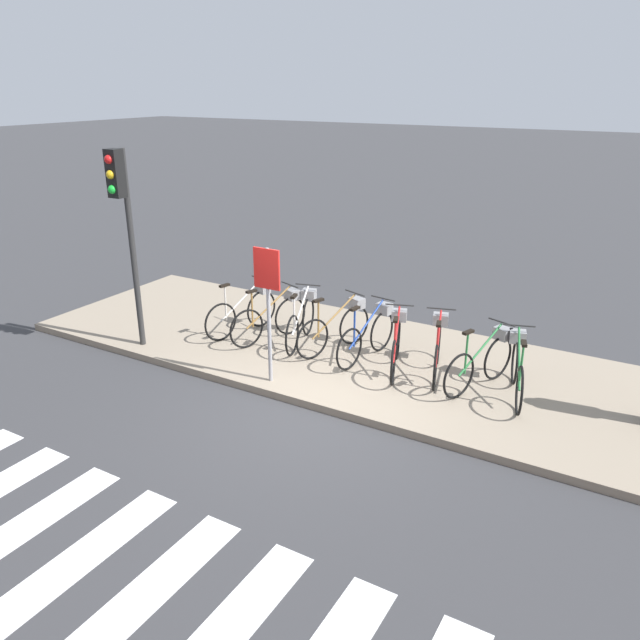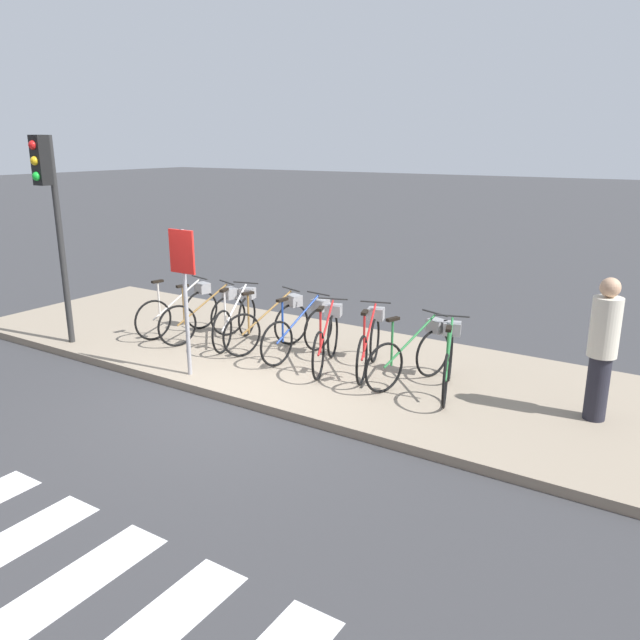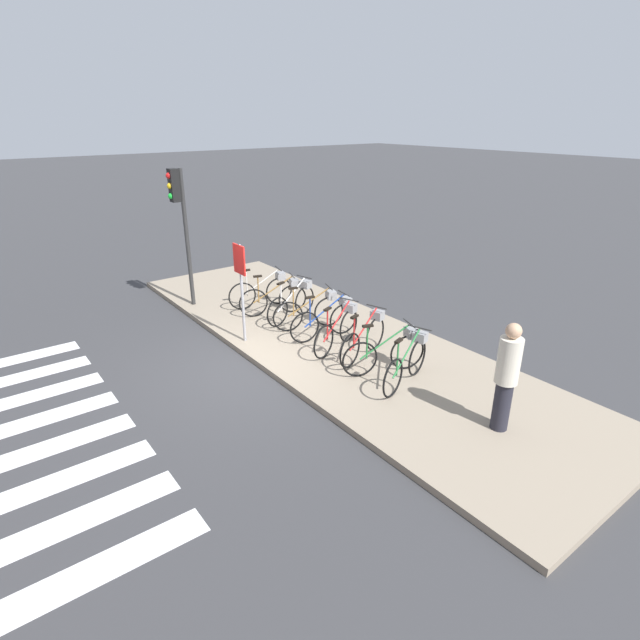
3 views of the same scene
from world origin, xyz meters
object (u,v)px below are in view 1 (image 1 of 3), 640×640
at_px(parked_bicycle_5, 396,342).
at_px(parked_bicycle_8, 517,367).
at_px(parked_bicycle_1, 273,316).
at_px(traffic_light, 123,208).
at_px(parked_bicycle_6, 438,347).
at_px(sign_post, 268,293).
at_px(parked_bicycle_4, 369,333).
at_px(parked_bicycle_2, 302,318).
at_px(parked_bicycle_0, 245,309).
at_px(parked_bicycle_7, 483,359).
at_px(parked_bicycle_3, 338,325).

bearing_deg(parked_bicycle_5, parked_bicycle_8, 1.48).
xyz_separation_m(parked_bicycle_1, traffic_light, (-1.87, -1.45, 1.97)).
distance_m(parked_bicycle_6, sign_post, 2.80).
distance_m(parked_bicycle_4, traffic_light, 4.47).
bearing_deg(sign_post, parked_bicycle_1, 122.52).
height_order(parked_bicycle_8, sign_post, sign_post).
height_order(parked_bicycle_4, parked_bicycle_6, same).
bearing_deg(parked_bicycle_2, parked_bicycle_5, -4.85).
distance_m(parked_bicycle_0, traffic_light, 2.76).
height_order(parked_bicycle_6, traffic_light, traffic_light).
height_order(parked_bicycle_4, parked_bicycle_5, same).
bearing_deg(parked_bicycle_8, parked_bicycle_7, 178.61).
xyz_separation_m(parked_bicycle_2, sign_post, (0.39, -1.55, 0.99)).
xyz_separation_m(parked_bicycle_2, parked_bicycle_3, (0.71, 0.02, 0.00)).
bearing_deg(traffic_light, parked_bicycle_0, 50.55).
xyz_separation_m(parked_bicycle_5, parked_bicycle_8, (1.89, 0.05, 0.00)).
bearing_deg(parked_bicycle_4, parked_bicycle_8, -2.27).
xyz_separation_m(parked_bicycle_1, parked_bicycle_8, (4.26, 0.04, 0.00)).
bearing_deg(sign_post, parked_bicycle_8, 23.23).
distance_m(parked_bicycle_2, parked_bicycle_4, 1.32).
relative_size(parked_bicycle_2, sign_post, 0.77).
distance_m(parked_bicycle_8, traffic_light, 6.60).
distance_m(parked_bicycle_0, parked_bicycle_6, 3.64).
distance_m(parked_bicycle_2, traffic_light, 3.48).
relative_size(parked_bicycle_1, parked_bicycle_2, 0.98).
bearing_deg(parked_bicycle_7, parked_bicycle_4, 177.50).
height_order(parked_bicycle_7, traffic_light, traffic_light).
relative_size(parked_bicycle_0, parked_bicycle_2, 1.01).
relative_size(parked_bicycle_1, parked_bicycle_3, 1.00).
bearing_deg(traffic_light, parked_bicycle_2, 34.07).
bearing_deg(parked_bicycle_1, parked_bicycle_2, 16.70).
xyz_separation_m(parked_bicycle_3, parked_bicycle_6, (1.79, -0.02, 0.00)).
bearing_deg(parked_bicycle_7, sign_post, -153.01).
height_order(parked_bicycle_6, parked_bicycle_7, same).
bearing_deg(parked_bicycle_6, parked_bicycle_7, -7.80).
distance_m(parked_bicycle_1, parked_bicycle_6, 3.01).
bearing_deg(parked_bicycle_4, traffic_light, -156.65).
xyz_separation_m(parked_bicycle_1, parked_bicycle_5, (2.37, -0.01, 0.00)).
xyz_separation_m(parked_bicycle_2, parked_bicycle_5, (1.86, -0.16, 0.00)).
bearing_deg(parked_bicycle_5, parked_bicycle_6, 14.55).
height_order(parked_bicycle_6, parked_bicycle_8, same).
bearing_deg(parked_bicycle_3, parked_bicycle_5, -8.77).
distance_m(parked_bicycle_3, parked_bicycle_8, 3.05).
bearing_deg(parked_bicycle_1, parked_bicycle_3, 8.11).
xyz_separation_m(parked_bicycle_1, parked_bicycle_3, (1.21, 0.17, 0.00)).
bearing_deg(parked_bicycle_5, parked_bicycle_1, 179.86).
xyz_separation_m(parked_bicycle_4, parked_bicycle_8, (2.43, -0.10, 0.00)).
bearing_deg(parked_bicycle_8, parked_bicycle_5, -178.52).
relative_size(parked_bicycle_5, sign_post, 0.75).
height_order(parked_bicycle_5, parked_bicycle_6, same).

